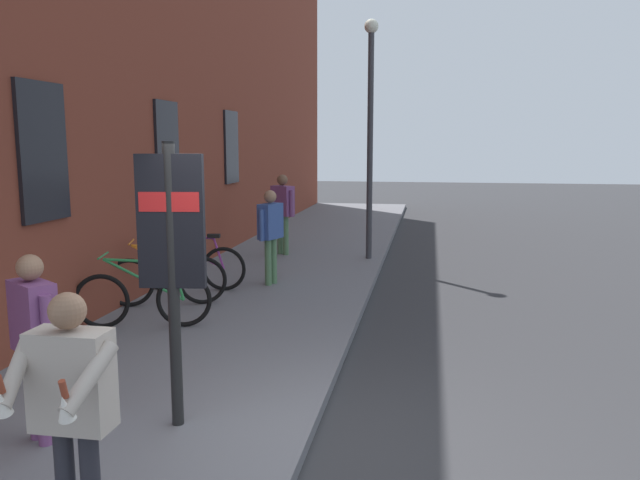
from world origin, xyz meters
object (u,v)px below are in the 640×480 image
(bicycle_mid_rack, at_px, (167,280))
(transit_info_sign, at_px, (172,240))
(bicycle_nearest_sign, at_px, (192,267))
(pedestrian_crossing_street, at_px, (283,206))
(street_lamp, at_px, (370,118))
(bicycle_far_end, at_px, (144,298))
(tourist_with_hotdogs, at_px, (70,397))
(pedestrian_by_facade, at_px, (270,227))
(pedestrian_near_bus, at_px, (34,329))

(bicycle_mid_rack, distance_m, transit_info_sign, 4.29)
(bicycle_nearest_sign, bearing_deg, pedestrian_crossing_street, -11.05)
(transit_info_sign, height_order, street_lamp, street_lamp)
(pedestrian_crossing_street, height_order, street_lamp, street_lamp)
(bicycle_far_end, xyz_separation_m, pedestrian_crossing_street, (5.61, -0.53, 0.66))
(bicycle_mid_rack, height_order, transit_info_sign, transit_info_sign)
(tourist_with_hotdogs, bearing_deg, bicycle_nearest_sign, 15.67)
(street_lamp, bearing_deg, tourist_with_hotdogs, 175.70)
(bicycle_mid_rack, distance_m, street_lamp, 5.61)
(bicycle_far_end, bearing_deg, street_lamp, -23.69)
(pedestrian_by_facade, height_order, tourist_with_hotdogs, pedestrian_by_facade)
(bicycle_far_end, relative_size, transit_info_sign, 0.72)
(pedestrian_by_facade, height_order, street_lamp, street_lamp)
(bicycle_nearest_sign, distance_m, tourist_with_hotdogs, 6.73)
(pedestrian_by_facade, bearing_deg, bicycle_nearest_sign, 119.62)
(pedestrian_crossing_street, bearing_deg, bicycle_nearest_sign, 168.95)
(bicycle_nearest_sign, distance_m, pedestrian_crossing_street, 3.63)
(transit_info_sign, xyz_separation_m, tourist_with_hotdogs, (-1.74, -0.11, -0.63))
(bicycle_far_end, xyz_separation_m, bicycle_nearest_sign, (2.10, 0.15, 0.00))
(bicycle_mid_rack, xyz_separation_m, street_lamp, (4.34, -2.56, 2.48))
(transit_info_sign, bearing_deg, bicycle_mid_rack, 24.60)
(pedestrian_near_bus, bearing_deg, pedestrian_crossing_street, 0.35)
(transit_info_sign, xyz_separation_m, pedestrian_by_facade, (5.37, 0.55, -0.62))
(bicycle_nearest_sign, bearing_deg, street_lamp, -37.22)
(bicycle_mid_rack, xyz_separation_m, pedestrian_near_bus, (-4.23, -0.75, 0.55))
(bicycle_far_end, xyz_separation_m, street_lamp, (5.46, -2.40, 2.48))
(bicycle_far_end, bearing_deg, bicycle_nearest_sign, 4.20)
(bicycle_nearest_sign, bearing_deg, pedestrian_near_bus, -171.95)
(pedestrian_near_bus, distance_m, street_lamp, 8.97)
(bicycle_mid_rack, relative_size, bicycle_nearest_sign, 0.96)
(bicycle_far_end, distance_m, street_lamp, 6.46)
(bicycle_mid_rack, relative_size, pedestrian_near_bus, 1.11)
(bicycle_nearest_sign, height_order, transit_info_sign, transit_info_sign)
(bicycle_nearest_sign, distance_m, pedestrian_near_bus, 5.29)
(pedestrian_near_bus, xyz_separation_m, pedestrian_by_facade, (5.86, -0.41, 0.04))
(bicycle_nearest_sign, height_order, pedestrian_near_bus, pedestrian_near_bus)
(bicycle_mid_rack, distance_m, pedestrian_near_bus, 4.33)
(pedestrian_near_bus, relative_size, street_lamp, 0.32)
(pedestrian_crossing_street, relative_size, tourist_with_hotdogs, 1.09)
(bicycle_nearest_sign, xyz_separation_m, street_lamp, (3.36, -2.55, 2.48))
(pedestrian_crossing_street, bearing_deg, tourist_with_hotdogs, -173.54)
(transit_info_sign, relative_size, tourist_with_hotdogs, 1.53)
(bicycle_mid_rack, relative_size, street_lamp, 0.35)
(bicycle_mid_rack, bearing_deg, street_lamp, -30.56)
(street_lamp, bearing_deg, pedestrian_by_facade, 152.60)
(pedestrian_near_bus, bearing_deg, transit_info_sign, -63.05)
(bicycle_far_end, xyz_separation_m, transit_info_sign, (-2.62, -1.55, 1.21))
(tourist_with_hotdogs, bearing_deg, bicycle_mid_rack, 18.41)
(bicycle_far_end, distance_m, pedestrian_crossing_street, 5.67)
(tourist_with_hotdogs, bearing_deg, street_lamp, -4.30)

